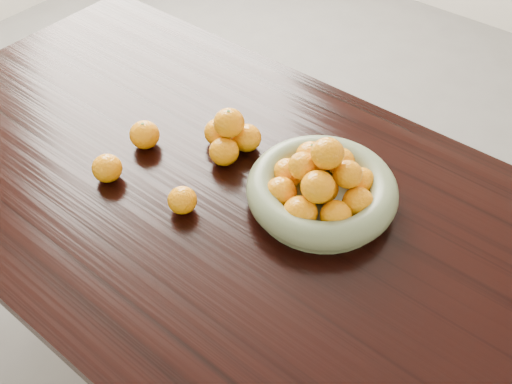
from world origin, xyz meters
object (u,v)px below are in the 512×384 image
Objects in this scene: dining_table at (249,230)px; orange_pyramid at (230,136)px; loose_orange_0 at (145,135)px; fruit_bowl at (321,187)px.

orange_pyramid reaches higher than dining_table.
loose_orange_0 is at bearing -179.22° from dining_table.
dining_table is 0.35m from loose_orange_0.
dining_table is at bearing 0.78° from loose_orange_0.
orange_pyramid is 1.94× the size of loose_orange_0.
dining_table is 13.77× the size of orange_pyramid.
dining_table is at bearing -36.49° from orange_pyramid.
loose_orange_0 is (-0.18, -0.12, -0.01)m from orange_pyramid.
loose_orange_0 is (-0.33, -0.00, 0.12)m from dining_table.
fruit_bowl reaches higher than loose_orange_0.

